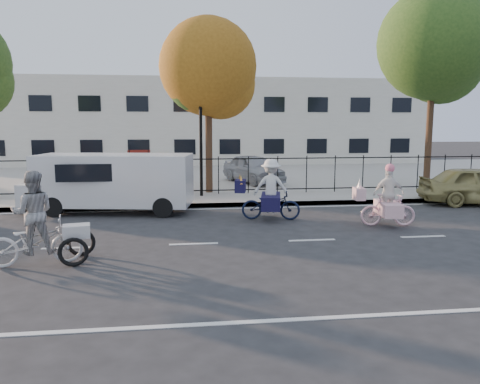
{
  "coord_description": "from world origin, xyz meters",
  "views": [
    {
      "loc": [
        -0.27,
        -11.26,
        2.95
      ],
      "look_at": [
        1.31,
        1.2,
        1.1
      ],
      "focal_mm": 35.0,
      "sensor_mm": 36.0,
      "label": 1
    }
  ],
  "objects": [
    {
      "name": "ground",
      "position": [
        0.0,
        0.0,
        0.0
      ],
      "size": [
        120.0,
        120.0,
        0.0
      ],
      "primitive_type": "plane",
      "color": "#333334"
    },
    {
      "name": "road_markings",
      "position": [
        0.0,
        0.0,
        0.01
      ],
      "size": [
        60.0,
        9.52,
        0.01
      ],
      "primitive_type": null,
      "color": "silver",
      "rests_on": "ground"
    },
    {
      "name": "curb",
      "position": [
        0.0,
        5.05,
        0.07
      ],
      "size": [
        60.0,
        0.1,
        0.15
      ],
      "primitive_type": "cube",
      "color": "#A8A399",
      "rests_on": "ground"
    },
    {
      "name": "sidewalk",
      "position": [
        0.0,
        6.1,
        0.07
      ],
      "size": [
        60.0,
        2.2,
        0.15
      ],
      "primitive_type": "cube",
      "color": "#A8A399",
      "rests_on": "ground"
    },
    {
      "name": "parking_lot",
      "position": [
        0.0,
        15.0,
        0.07
      ],
      "size": [
        60.0,
        15.6,
        0.15
      ],
      "primitive_type": "cube",
      "color": "#A8A399",
      "rests_on": "ground"
    },
    {
      "name": "iron_fence",
      "position": [
        0.0,
        7.2,
        0.9
      ],
      "size": [
        58.0,
        0.06,
        1.5
      ],
      "primitive_type": null,
      "color": "black",
      "rests_on": "sidewalk"
    },
    {
      "name": "building",
      "position": [
        0.0,
        25.0,
        3.0
      ],
      "size": [
        34.0,
        10.0,
        6.0
      ],
      "primitive_type": "cube",
      "color": "silver",
      "rests_on": "ground"
    },
    {
      "name": "lamppost",
      "position": [
        0.5,
        6.8,
        3.11
      ],
      "size": [
        0.36,
        0.36,
        4.33
      ],
      "color": "black",
      "rests_on": "sidewalk"
    },
    {
      "name": "street_sign",
      "position": [
        -1.85,
        6.8,
        1.42
      ],
      "size": [
        0.85,
        0.06,
        1.8
      ],
      "color": "black",
      "rests_on": "sidewalk"
    },
    {
      "name": "zebra_trike",
      "position": [
        -3.33,
        -1.3,
        0.77
      ],
      "size": [
        2.33,
        1.17,
        1.99
      ],
      "rotation": [
        0.0,
        0.0,
        1.76
      ],
      "color": "silver",
      "rests_on": "ground"
    },
    {
      "name": "unicorn_bike",
      "position": [
        5.6,
        1.36,
        0.67
      ],
      "size": [
        1.83,
        1.29,
        1.81
      ],
      "rotation": [
        0.0,
        0.0,
        1.43
      ],
      "color": "#FFC2CE",
      "rests_on": "ground"
    },
    {
      "name": "bull_bike",
      "position": [
        2.42,
        2.68,
        0.75
      ],
      "size": [
        2.07,
        1.44,
        1.87
      ],
      "rotation": [
        0.0,
        0.0,
        1.37
      ],
      "color": "black",
      "rests_on": "ground"
    },
    {
      "name": "white_van",
      "position": [
        -2.55,
        4.5,
        1.07
      ],
      "size": [
        5.69,
        2.61,
        1.94
      ],
      "rotation": [
        0.0,
        0.0,
        -0.16
      ],
      "color": "white",
      "rests_on": "ground"
    },
    {
      "name": "gold_sedan",
      "position": [
        10.52,
        4.41,
        0.7
      ],
      "size": [
        4.36,
        2.36,
        1.41
      ],
      "primitive_type": "imported",
      "rotation": [
        0.0,
        0.0,
        1.4
      ],
      "color": "#9E9455",
      "rests_on": "ground"
    },
    {
      "name": "pedestrian",
      "position": [
        -5.13,
        6.07,
        0.94
      ],
      "size": [
        0.61,
        0.44,
        1.58
      ],
      "primitive_type": "imported",
      "rotation": [
        0.0,
        0.0,
        3.25
      ],
      "color": "black",
      "rests_on": "sidewalk"
    },
    {
      "name": "lot_car_b",
      "position": [
        -4.73,
        10.34,
        0.85
      ],
      "size": [
        2.68,
        5.2,
        1.4
      ],
      "primitive_type": "imported",
      "rotation": [
        0.0,
        0.0,
        0.07
      ],
      "color": "white",
      "rests_on": "parking_lot"
    },
    {
      "name": "lot_car_d",
      "position": [
        3.13,
        10.62,
        0.82
      ],
      "size": [
        2.89,
        4.26,
        1.35
      ],
      "primitive_type": "imported",
      "rotation": [
        0.0,
        0.0,
        0.36
      ],
      "color": "#A3A5AB",
      "rests_on": "parking_lot"
    },
    {
      "name": "tree_mid",
      "position": [
        1.0,
        7.81,
        4.98
      ],
      "size": [
        3.88,
        3.88,
        7.11
      ],
      "color": "#442D1D",
      "rests_on": "ground"
    },
    {
      "name": "tree_east",
      "position": [
        10.49,
        7.87,
        6.03
      ],
      "size": [
        4.7,
        4.7,
        8.61
      ],
      "color": "#442D1D",
      "rests_on": "ground"
    }
  ]
}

